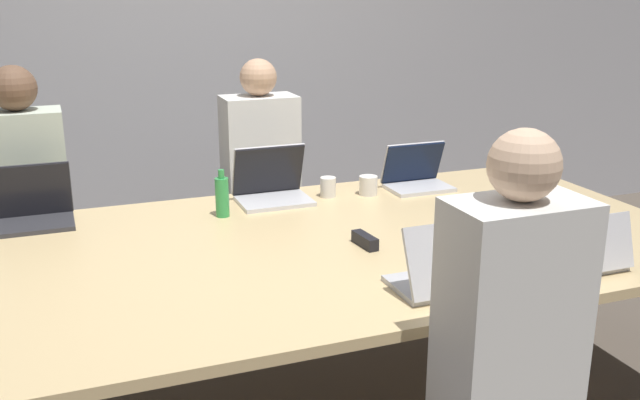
{
  "coord_description": "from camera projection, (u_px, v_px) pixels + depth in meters",
  "views": [
    {
      "loc": [
        -0.87,
        -2.59,
        1.78
      ],
      "look_at": [
        0.15,
        0.1,
        0.91
      ],
      "focal_mm": 40.0,
      "sensor_mm": 36.0,
      "label": 1
    }
  ],
  "objects": [
    {
      "name": "conference_table",
      "position": [
        294.0,
        257.0,
        2.92
      ],
      "size": [
        3.41,
        1.65,
        0.76
      ],
      "color": "#D6B77F",
      "rests_on": "ground_plane"
    },
    {
      "name": "laptop_near_midright",
      "position": [
        444.0,
        272.0,
        2.45
      ],
      "size": [
        0.33,
        0.26,
        0.25
      ],
      "rotation": [
        0.0,
        0.0,
        3.14
      ],
      "color": "#B7B7BC",
      "rests_on": "conference_table"
    },
    {
      "name": "person_far_center",
      "position": [
        261.0,
        191.0,
        3.97
      ],
      "size": [
        0.4,
        0.24,
        1.41
      ],
      "color": "#2D2D38",
      "rests_on": "ground_plane"
    },
    {
      "name": "laptop_near_right",
      "position": [
        582.0,
        255.0,
        2.62
      ],
      "size": [
        0.36,
        0.22,
        0.22
      ],
      "rotation": [
        0.0,
        0.0,
        3.14
      ],
      "color": "silver",
      "rests_on": "conference_table"
    },
    {
      "name": "laptop_far_right",
      "position": [
        416.0,
        175.0,
        3.72
      ],
      "size": [
        0.33,
        0.24,
        0.24
      ],
      "color": "silver",
      "rests_on": "conference_table"
    },
    {
      "name": "laptop_far_left",
      "position": [
        33.0,
        207.0,
        3.16
      ],
      "size": [
        0.34,
        0.25,
        0.26
      ],
      "color": "#333338",
      "rests_on": "conference_table"
    },
    {
      "name": "cup_near_right",
      "position": [
        515.0,
        264.0,
        2.58
      ],
      "size": [
        0.08,
        0.08,
        0.1
      ],
      "color": "#232328",
      "rests_on": "conference_table"
    },
    {
      "name": "laptop_far_center",
      "position": [
        271.0,
        185.0,
        3.5
      ],
      "size": [
        0.35,
        0.28,
        0.27
      ],
      "color": "silver",
      "rests_on": "conference_table"
    },
    {
      "name": "bottle_far_center",
      "position": [
        222.0,
        196.0,
        3.25
      ],
      "size": [
        0.06,
        0.06,
        0.22
      ],
      "color": "green",
      "rests_on": "conference_table"
    },
    {
      "name": "cup_far_right",
      "position": [
        368.0,
        185.0,
        3.6
      ],
      "size": [
        0.09,
        0.09,
        0.1
      ],
      "color": "white",
      "rests_on": "conference_table"
    },
    {
      "name": "person_far_left",
      "position": [
        29.0,
        215.0,
        3.51
      ],
      "size": [
        0.4,
        0.24,
        1.43
      ],
      "color": "#2D2D38",
      "rests_on": "ground_plane"
    },
    {
      "name": "stapler",
      "position": [
        365.0,
        240.0,
        2.89
      ],
      "size": [
        0.06,
        0.15,
        0.05
      ],
      "rotation": [
        0.0,
        0.0,
        0.1
      ],
      "color": "black",
      "rests_on": "conference_table"
    },
    {
      "name": "curtain_wall",
      "position": [
        186.0,
        46.0,
        4.65
      ],
      "size": [
        12.0,
        0.06,
        2.8
      ],
      "color": "#ADADB2",
      "rests_on": "ground_plane"
    },
    {
      "name": "cup_far_center",
      "position": [
        328.0,
        187.0,
        3.56
      ],
      "size": [
        0.08,
        0.08,
        0.1
      ],
      "color": "white",
      "rests_on": "conference_table"
    },
    {
      "name": "person_near_midright",
      "position": [
        507.0,
        371.0,
        2.11
      ],
      "size": [
        0.4,
        0.24,
        1.41
      ],
      "rotation": [
        0.0,
        0.0,
        3.14
      ],
      "color": "#2D2D38",
      "rests_on": "ground_plane"
    }
  ]
}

